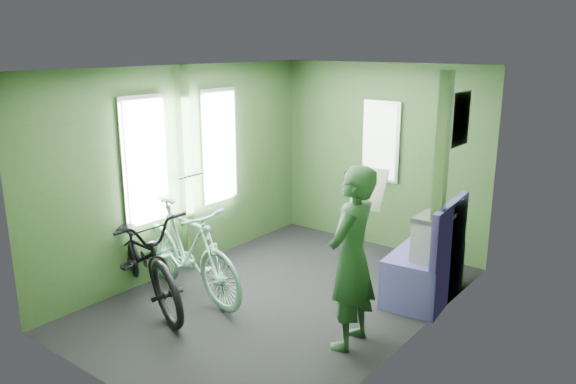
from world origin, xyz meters
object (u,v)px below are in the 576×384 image
(passenger, at_px, (352,258))
(waste_box, at_px, (431,262))
(bench_seat, at_px, (426,269))
(bicycle_black, at_px, (146,301))
(bicycle_mint, at_px, (190,296))

(passenger, height_order, waste_box, passenger)
(waste_box, distance_m, bench_seat, 0.26)
(passenger, bearing_deg, bench_seat, 168.78)
(passenger, xyz_separation_m, waste_box, (0.24, 1.08, -0.32))
(passenger, relative_size, bench_seat, 1.50)
(bicycle_black, distance_m, passenger, 2.27)
(bicycle_mint, relative_size, waste_box, 1.80)
(bicycle_black, bearing_deg, bicycle_mint, -14.63)
(bicycle_mint, xyz_separation_m, waste_box, (2.05, 1.27, 0.47))
(waste_box, height_order, bench_seat, bench_seat)
(bicycle_black, distance_m, bicycle_mint, 0.44)
(bicycle_black, bearing_deg, passenger, -54.86)
(passenger, bearing_deg, bicycle_mint, -89.16)
(bicycle_black, xyz_separation_m, passenger, (2.05, 0.56, 0.79))
(bicycle_mint, distance_m, waste_box, 2.46)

